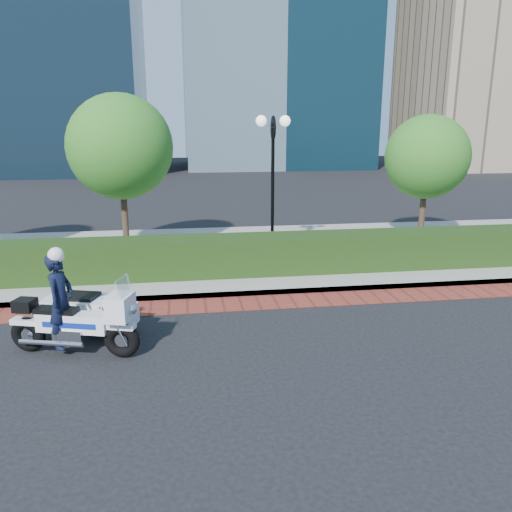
{
  "coord_description": "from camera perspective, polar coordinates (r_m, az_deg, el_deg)",
  "views": [
    {
      "loc": [
        -1.71,
        -9.49,
        4.03
      ],
      "look_at": [
        0.03,
        2.06,
        1.0
      ],
      "focal_mm": 35.0,
      "sensor_mm": 36.0,
      "label": 1
    }
  ],
  "objects": [
    {
      "name": "tree_b",
      "position": [
        16.1,
        -15.25,
        11.92
      ],
      "size": [
        3.2,
        3.2,
        4.89
      ],
      "color": "#332319",
      "rests_on": "sidewalk"
    },
    {
      "name": "sidewalk",
      "position": [
        16.08,
        -2.17,
        0.29
      ],
      "size": [
        60.0,
        8.0,
        0.15
      ],
      "primitive_type": "cube",
      "color": "gray",
      "rests_on": "ground"
    },
    {
      "name": "lamppost",
      "position": [
        14.98,
        1.93,
        10.43
      ],
      "size": [
        1.02,
        0.7,
        4.21
      ],
      "color": "black",
      "rests_on": "sidewalk"
    },
    {
      "name": "police_motorcycle",
      "position": [
        9.95,
        -19.78,
        -5.99
      ],
      "size": [
        2.43,
        2.09,
        2.0
      ],
      "rotation": [
        0.0,
        0.0,
        -0.29
      ],
      "color": "black",
      "rests_on": "ground"
    },
    {
      "name": "hedge_main",
      "position": [
        13.63,
        -1.07,
        0.18
      ],
      "size": [
        18.0,
        1.2,
        1.0
      ],
      "primitive_type": "cube",
      "color": "black",
      "rests_on": "sidewalk"
    },
    {
      "name": "tree_c",
      "position": [
        18.0,
        18.94,
        10.65
      ],
      "size": [
        2.8,
        2.8,
        4.3
      ],
      "color": "#332319",
      "rests_on": "sidewalk"
    },
    {
      "name": "brick_strip",
      "position": [
        11.83,
        0.28,
        -5.35
      ],
      "size": [
        60.0,
        1.0,
        0.01
      ],
      "primitive_type": "cube",
      "color": "maroon",
      "rests_on": "ground"
    },
    {
      "name": "tower_right",
      "position": [
        56.9,
        25.31,
        23.35
      ],
      "size": [
        14.0,
        12.0,
        28.0
      ],
      "primitive_type": "cube",
      "color": "gray",
      "rests_on": "ground"
    },
    {
      "name": "ground",
      "position": [
        10.45,
        1.55,
        -8.15
      ],
      "size": [
        120.0,
        120.0,
        0.0
      ],
      "primitive_type": "plane",
      "color": "black",
      "rests_on": "ground"
    }
  ]
}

